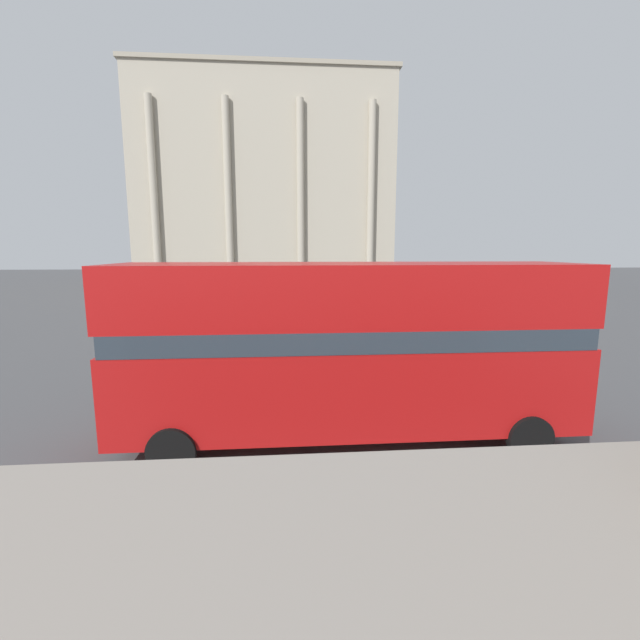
% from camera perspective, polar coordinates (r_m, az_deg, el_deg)
% --- Properties ---
extents(double_decker_bus, '(10.26, 2.66, 4.16)m').
position_cam_1_polar(double_decker_bus, '(9.74, 3.89, -3.40)').
color(double_decker_bus, black).
rests_on(double_decker_bus, ground_plane).
extents(plaza_building_left, '(33.14, 13.82, 26.44)m').
position_cam_1_polar(plaza_building_left, '(61.05, -7.15, 17.54)').
color(plaza_building_left, '#B2A893').
rests_on(plaza_building_left, ground_plane).
extents(traffic_light_near, '(0.42, 0.24, 4.06)m').
position_cam_1_polar(traffic_light_near, '(14.77, -19.17, 1.78)').
color(traffic_light_near, black).
rests_on(traffic_light_near, ground_plane).
extents(traffic_light_mid, '(0.42, 0.24, 3.68)m').
position_cam_1_polar(traffic_light_mid, '(20.18, -5.25, 3.51)').
color(traffic_light_mid, black).
rests_on(traffic_light_mid, ground_plane).
extents(pedestrian_blue, '(0.32, 0.32, 1.75)m').
position_cam_1_polar(pedestrian_blue, '(24.20, -22.44, 0.46)').
color(pedestrian_blue, '#282B33').
rests_on(pedestrian_blue, ground_plane).
extents(pedestrian_white, '(0.32, 0.32, 1.76)m').
position_cam_1_polar(pedestrian_white, '(14.58, -17.57, -4.74)').
color(pedestrian_white, '#282B33').
rests_on(pedestrian_white, ground_plane).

